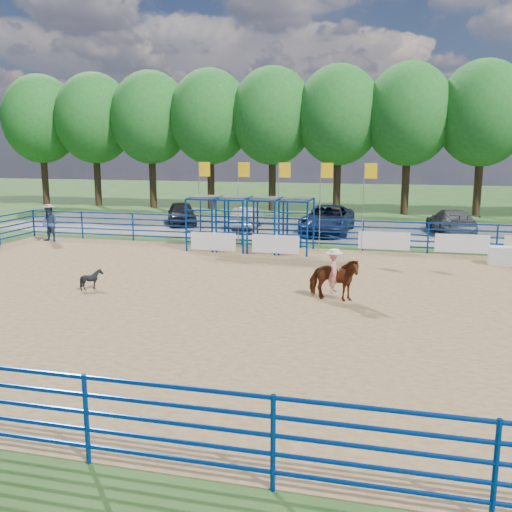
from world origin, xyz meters
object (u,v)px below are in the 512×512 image
calf (92,279)px  car_c (327,219)px  announcer_table (507,256)px  horse_and_rider (334,276)px  car_a (182,213)px  car_d (451,221)px  spectator_cowboy (50,223)px  car_b (247,217)px

calf → car_c: car_c is taller
announcer_table → car_c: bearing=139.8°
horse_and_rider → car_a: bearing=125.7°
car_a → car_d: size_ratio=0.88×
horse_and_rider → spectator_cowboy: horse_and_rider is taller
horse_and_rider → car_b: horse_and_rider is taller
spectator_cowboy → car_c: 15.22m
car_c → car_d: size_ratio=1.19×
announcer_table → car_d: size_ratio=0.30×
announcer_table → car_a: bearing=154.3°
car_a → car_d: (16.46, 0.08, -0.02)m
calf → spectator_cowboy: bearing=37.3°
car_d → announcer_table: bearing=88.9°
announcer_table → horse_and_rider: bearing=-131.2°
spectator_cowboy → car_d: 22.22m
spectator_cowboy → car_a: size_ratio=0.45×
car_b → spectator_cowboy: bearing=38.3°
car_a → car_b: bearing=-31.7°
car_d → spectator_cowboy: bearing=10.1°
spectator_cowboy → announcer_table: bearing=-1.7°
car_a → car_c: 9.65m
calf → horse_and_rider: bearing=-88.9°
announcer_table → calf: announcer_table is taller
announcer_table → car_d: bearing=100.2°
car_a → car_d: bearing=-24.2°
announcer_table → car_b: bearing=149.0°
horse_and_rider → car_a: horse_and_rider is taller
car_b → car_d: bearing=-179.0°
announcer_table → horse_and_rider: horse_and_rider is taller
car_c → spectator_cowboy: bearing=-153.4°
car_c → car_a: bearing=172.3°
horse_and_rider → car_d: bearing=73.1°
horse_and_rider → announcer_table: bearing=48.8°
car_a → car_c: car_c is taller
announcer_table → horse_and_rider: 9.85m
car_a → car_b: (4.51, -0.57, -0.08)m
announcer_table → car_c: size_ratio=0.25×
car_a → car_c: bearing=-33.5°
car_b → car_c: bearing=167.3°
car_b → calf: bearing=83.2°
horse_and_rider → calf: (-8.37, -0.62, -0.47)m
car_a → announcer_table: bearing=-50.2°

